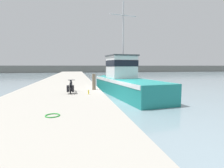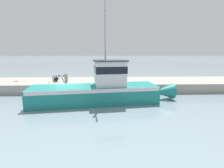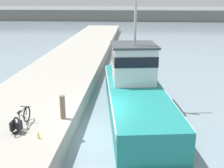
# 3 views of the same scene
# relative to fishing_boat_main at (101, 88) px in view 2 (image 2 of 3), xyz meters

# --- Properties ---
(ground_plane) EXTENTS (320.00, 320.00, 0.00)m
(ground_plane) POSITION_rel_fishing_boat_main_xyz_m (-1.59, -3.21, -1.22)
(ground_plane) COLOR gray
(dock_pier) EXTENTS (5.53, 80.00, 1.00)m
(dock_pier) POSITION_rel_fishing_boat_main_xyz_m (-5.50, -3.21, -0.72)
(dock_pier) COLOR #A39E93
(dock_pier) RESTS_ON ground_plane
(fishing_boat_main) EXTENTS (4.28, 12.61, 8.40)m
(fishing_boat_main) POSITION_rel_fishing_boat_main_xyz_m (0.00, 0.00, 0.00)
(fishing_boat_main) COLOR teal
(fishing_boat_main) RESTS_ON ground_plane
(bicycle_touring) EXTENTS (0.47, 1.79, 0.75)m
(bicycle_touring) POSITION_rel_fishing_boat_main_xyz_m (-4.66, -4.82, 0.12)
(bicycle_touring) COLOR black
(bicycle_touring) RESTS_ON dock_pier
(mooring_post) EXTENTS (0.24, 0.24, 1.08)m
(mooring_post) POSITION_rel_fishing_boat_main_xyz_m (-3.16, -3.68, 0.32)
(mooring_post) COLOR #756651
(mooring_post) RESTS_ON dock_pier
(hose_coil) EXTENTS (0.47, 0.47, 0.04)m
(hose_coil) POSITION_rel_fishing_boat_main_xyz_m (-5.10, -9.70, -0.21)
(hose_coil) COLOR green
(hose_coil) RESTS_ON dock_pier
(water_bottle_on_curb) EXTENTS (0.07, 0.07, 0.25)m
(water_bottle_on_curb) POSITION_rel_fishing_boat_main_xyz_m (-3.65, -5.55, -0.10)
(water_bottle_on_curb) COLOR yellow
(water_bottle_on_curb) RESTS_ON dock_pier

